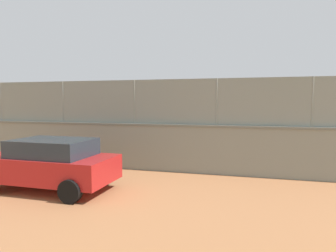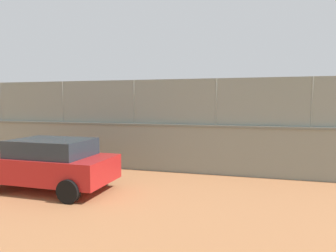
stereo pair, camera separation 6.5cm
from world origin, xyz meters
TOP-DOWN VIEW (x-y plane):
  - ground_plane at (0.00, 0.00)m, footprint 260.00×260.00m
  - perimeter_wall at (2.48, 13.81)m, footprint 22.15×1.28m
  - fence_panel_on_wall at (2.48, 13.81)m, footprint 21.76×0.92m
  - player_near_wall_returning at (-1.99, 6.27)m, footprint 1.22×0.70m
  - player_at_service_line at (4.13, 0.56)m, footprint 0.72×1.21m
  - sports_ball at (-3.40, 7.91)m, footprint 0.16×0.16m
  - courtside_bench at (-1.95, 11.96)m, footprint 1.61×0.44m
  - parked_car_red at (2.20, 17.08)m, footprint 3.97×2.06m

SIDE VIEW (x-z plane):
  - ground_plane at x=0.00m, z-range 0.00..0.00m
  - sports_ball at x=-3.40m, z-range 0.00..0.16m
  - courtside_bench at x=-1.95m, z-range 0.03..0.90m
  - parked_car_red at x=2.20m, z-range 0.04..1.54m
  - player_near_wall_returning at x=-1.99m, z-range 0.12..1.60m
  - perimeter_wall at x=2.48m, z-range 0.01..1.77m
  - player_at_service_line at x=4.13m, z-range 0.13..1.67m
  - fence_panel_on_wall at x=2.48m, z-range 1.76..3.40m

